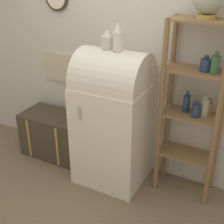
{
  "coord_description": "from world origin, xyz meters",
  "views": [
    {
      "loc": [
        1.36,
        -2.45,
        2.32
      ],
      "look_at": [
        -0.01,
        0.21,
        0.83
      ],
      "focal_mm": 50.0,
      "sensor_mm": 36.0,
      "label": 1
    }
  ],
  "objects_px": {
    "refrigerator": "(113,116)",
    "vase_center": "(118,38)",
    "vase_left": "(107,40)",
    "suitcase_trunk": "(54,134)"
  },
  "relations": [
    {
      "from": "refrigerator",
      "to": "vase_center",
      "type": "distance_m",
      "value": 0.86
    },
    {
      "from": "vase_left",
      "to": "suitcase_trunk",
      "type": "bearing_deg",
      "value": 175.75
    },
    {
      "from": "suitcase_trunk",
      "to": "vase_left",
      "type": "height_order",
      "value": "vase_left"
    },
    {
      "from": "refrigerator",
      "to": "suitcase_trunk",
      "type": "height_order",
      "value": "refrigerator"
    },
    {
      "from": "suitcase_trunk",
      "to": "vase_left",
      "type": "bearing_deg",
      "value": -4.25
    },
    {
      "from": "refrigerator",
      "to": "vase_center",
      "type": "height_order",
      "value": "vase_center"
    },
    {
      "from": "refrigerator",
      "to": "vase_left",
      "type": "distance_m",
      "value": 0.82
    },
    {
      "from": "vase_left",
      "to": "refrigerator",
      "type": "bearing_deg",
      "value": -6.79
    },
    {
      "from": "suitcase_trunk",
      "to": "vase_center",
      "type": "height_order",
      "value": "vase_center"
    },
    {
      "from": "suitcase_trunk",
      "to": "vase_center",
      "type": "bearing_deg",
      "value": -5.15
    }
  ]
}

